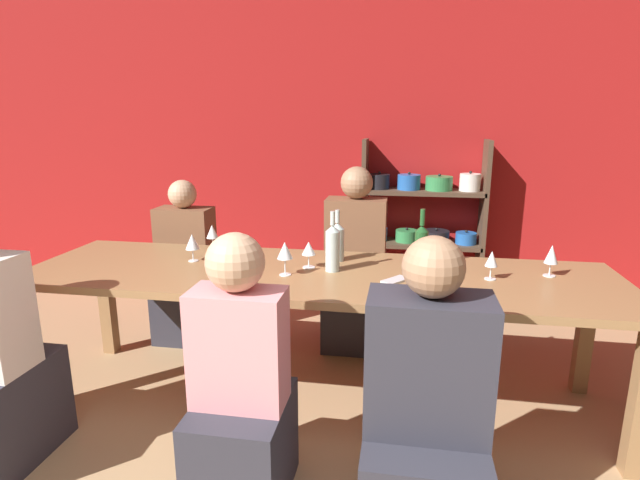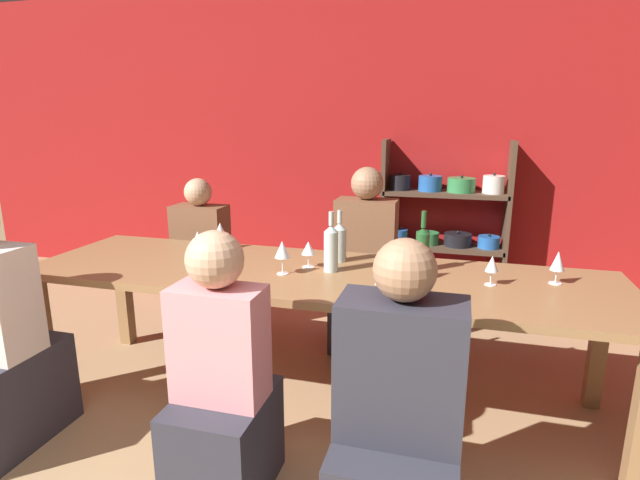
% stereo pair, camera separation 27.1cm
% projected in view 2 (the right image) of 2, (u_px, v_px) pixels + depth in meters
% --- Properties ---
extents(wall_back_red, '(8.80, 0.06, 2.70)m').
position_uv_depth(wall_back_red, '(386.00, 142.00, 4.40)').
color(wall_back_red, '#A31919').
rests_on(wall_back_red, ground_plane).
extents(shelf_unit, '(1.05, 0.30, 1.38)m').
position_uv_depth(shelf_unit, '(444.00, 238.00, 4.26)').
color(shelf_unit, '#4C3828').
rests_on(shelf_unit, ground_plane).
extents(dining_table, '(3.14, 0.88, 0.76)m').
position_uv_depth(dining_table, '(315.00, 285.00, 2.67)').
color(dining_table, olive).
rests_on(dining_table, ground_plane).
extents(wine_bottle_green, '(0.08, 0.08, 0.29)m').
position_uv_depth(wine_bottle_green, '(339.00, 241.00, 2.82)').
color(wine_bottle_green, '#B2C6C1').
rests_on(wine_bottle_green, dining_table).
extents(wine_bottle_dark, '(0.07, 0.07, 0.32)m').
position_uv_depth(wine_bottle_dark, '(422.00, 248.00, 2.64)').
color(wine_bottle_dark, '#1E4C23').
rests_on(wine_bottle_dark, dining_table).
extents(wine_bottle_amber, '(0.08, 0.08, 0.32)m').
position_uv_depth(wine_bottle_amber, '(331.00, 248.00, 2.63)').
color(wine_bottle_amber, '#B2C6C1').
rests_on(wine_bottle_amber, dining_table).
extents(wine_glass_red_a, '(0.07, 0.07, 0.17)m').
position_uv_depth(wine_glass_red_a, '(220.00, 230.00, 3.09)').
color(wine_glass_red_a, white).
rests_on(wine_glass_red_a, dining_table).
extents(wine_glass_white_a, '(0.08, 0.08, 0.18)m').
position_uv_depth(wine_glass_white_a, '(282.00, 250.00, 2.58)').
color(wine_glass_white_a, white).
rests_on(wine_glass_white_a, dining_table).
extents(wine_glass_empty_a, '(0.08, 0.08, 0.16)m').
position_uv_depth(wine_glass_empty_a, '(198.00, 239.00, 2.89)').
color(wine_glass_empty_a, white).
rests_on(wine_glass_empty_a, dining_table).
extents(wine_glass_white_b, '(0.06, 0.06, 0.15)m').
position_uv_depth(wine_glass_white_b, '(492.00, 265.00, 2.42)').
color(wine_glass_white_b, white).
rests_on(wine_glass_white_b, dining_table).
extents(wine_glass_white_c, '(0.07, 0.07, 0.18)m').
position_uv_depth(wine_glass_white_c, '(418.00, 254.00, 2.50)').
color(wine_glass_white_c, white).
rests_on(wine_glass_white_c, dining_table).
extents(wine_glass_white_d, '(0.07, 0.07, 0.16)m').
position_uv_depth(wine_glass_white_d, '(558.00, 262.00, 2.44)').
color(wine_glass_white_d, white).
rests_on(wine_glass_white_d, dining_table).
extents(wine_glass_empty_b, '(0.08, 0.08, 0.15)m').
position_uv_depth(wine_glass_empty_b, '(308.00, 249.00, 2.71)').
color(wine_glass_empty_b, white).
rests_on(wine_glass_empty_b, dining_table).
extents(cell_phone, '(0.15, 0.16, 0.01)m').
position_uv_depth(cell_phone, '(391.00, 283.00, 2.46)').
color(cell_phone, silver).
rests_on(cell_phone, dining_table).
extents(person_far_a, '(0.40, 0.51, 1.25)m').
position_uv_depth(person_far_a, '(365.00, 282.00, 3.44)').
color(person_far_a, '#2D2D38').
rests_on(person_far_a, ground_plane).
extents(person_near_b, '(0.44, 0.55, 1.17)m').
position_uv_depth(person_near_b, '(398.00, 437.00, 1.83)').
color(person_near_b, '#2D2D38').
rests_on(person_near_b, ground_plane).
extents(person_far_b, '(0.39, 0.48, 1.14)m').
position_uv_depth(person_far_b, '(203.00, 276.00, 3.68)').
color(person_far_b, '#2D2D38').
rests_on(person_far_b, ground_plane).
extents(person_near_c, '(0.37, 0.46, 1.14)m').
position_uv_depth(person_near_c, '(222.00, 399.00, 2.05)').
color(person_near_c, '#2D2D38').
rests_on(person_near_c, ground_plane).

